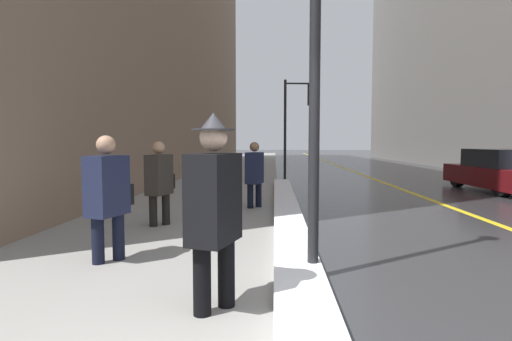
{
  "coord_description": "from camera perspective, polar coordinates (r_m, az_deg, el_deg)",
  "views": [
    {
      "loc": [
        -0.1,
        -2.43,
        1.5
      ],
      "look_at": [
        -0.4,
        4.0,
        1.05
      ],
      "focal_mm": 28.0,
      "sensor_mm": 36.0,
      "label": 1
    }
  ],
  "objects": [
    {
      "name": "road_centre_stripe",
      "position": [
        17.97,
        15.84,
        -0.93
      ],
      "size": [
        0.16,
        80.0,
        0.0
      ],
      "color": "gold",
      "rests_on": "ground"
    },
    {
      "name": "pedestrian_with_shoulder_bag",
      "position": [
        3.53,
        -5.95,
        -4.89
      ],
      "size": [
        0.46,
        0.78,
        1.76
      ],
      "rotation": [
        0.0,
        0.0,
        -1.87
      ],
      "color": "black",
      "rests_on": "ground"
    },
    {
      "name": "pedestrian_in_glasses",
      "position": [
        5.29,
        -20.4,
        -2.99
      ],
      "size": [
        0.44,
        0.75,
        1.59
      ],
      "rotation": [
        0.0,
        0.0,
        -1.87
      ],
      "color": "black",
      "rests_on": "ground"
    },
    {
      "name": "snow_bank_curb",
      "position": [
        8.07,
        4.47,
        -6.09
      ],
      "size": [
        0.52,
        12.89,
        0.18
      ],
      "color": "white",
      "rests_on": "ground"
    },
    {
      "name": "traffic_light_near",
      "position": [
        16.97,
        6.41,
        8.95
      ],
      "size": [
        1.31,
        0.38,
        4.11
      ],
      "rotation": [
        0.0,
        0.0,
        0.1
      ],
      "color": "black",
      "rests_on": "ground"
    },
    {
      "name": "sidewalk_slab",
      "position": [
        17.6,
        -3.55,
        -0.88
      ],
      "size": [
        4.0,
        80.0,
        0.01
      ],
      "color": "gray",
      "rests_on": "ground"
    },
    {
      "name": "pedestrian_nearside",
      "position": [
        7.35,
        -13.61,
        -1.24
      ],
      "size": [
        0.42,
        0.73,
        1.52
      ],
      "rotation": [
        0.0,
        0.0,
        -1.87
      ],
      "color": "black",
      "rests_on": "ground"
    },
    {
      "name": "pedestrian_trailing",
      "position": [
        9.1,
        -0.22,
        -0.15
      ],
      "size": [
        0.42,
        0.55,
        1.52
      ],
      "rotation": [
        0.0,
        0.0,
        -1.87
      ],
      "color": "black",
      "rests_on": "ground"
    },
    {
      "name": "parked_car_maroon",
      "position": [
        14.44,
        31.8,
        -0.13
      ],
      "size": [
        1.88,
        4.2,
        1.3
      ],
      "rotation": [
        0.0,
        0.0,
        1.6
      ],
      "color": "#600F14",
      "rests_on": "ground"
    }
  ]
}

